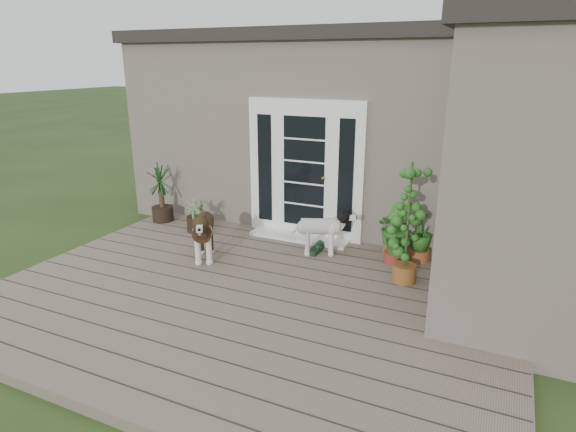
% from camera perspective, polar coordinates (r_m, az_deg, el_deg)
% --- Properties ---
extents(deck, '(6.20, 4.60, 0.12)m').
position_cam_1_polar(deck, '(5.96, -4.63, -9.64)').
color(deck, '#6B5B4C').
rests_on(deck, ground).
extents(house_main, '(7.40, 4.00, 3.10)m').
position_cam_1_polar(house_main, '(9.31, 8.19, 9.93)').
color(house_main, '#665E54').
rests_on(house_main, ground).
extents(roof_main, '(7.60, 4.20, 0.20)m').
position_cam_1_polar(roof_main, '(9.23, 8.67, 20.12)').
color(roof_main, '#2D2826').
rests_on(roof_main, house_main).
extents(house_wing, '(1.60, 2.40, 3.10)m').
position_cam_1_polar(house_wing, '(5.83, 26.76, 3.48)').
color(house_wing, '#665E54').
rests_on(house_wing, ground).
extents(roof_wing, '(1.80, 2.60, 0.20)m').
position_cam_1_polar(roof_wing, '(5.70, 29.19, 19.71)').
color(roof_wing, '#2D2826').
rests_on(roof_wing, house_wing).
extents(door_unit, '(1.90, 0.14, 2.15)m').
position_cam_1_polar(door_unit, '(7.53, 2.03, 5.49)').
color(door_unit, white).
rests_on(door_unit, deck).
extents(door_step, '(1.60, 0.40, 0.05)m').
position_cam_1_polar(door_step, '(7.65, 1.36, -2.50)').
color(door_step, white).
rests_on(door_step, deck).
extents(brindle_dog, '(0.73, 0.91, 0.70)m').
position_cam_1_polar(brindle_dog, '(6.86, -9.91, -2.32)').
color(brindle_dog, '#3D2A16').
rests_on(brindle_dog, deck).
extents(white_dog, '(0.81, 0.57, 0.62)m').
position_cam_1_polar(white_dog, '(6.96, 3.79, -2.13)').
color(white_dog, white).
rests_on(white_dog, deck).
extents(spider_plant, '(0.80, 0.80, 0.66)m').
position_cam_1_polar(spider_plant, '(8.04, -10.65, 0.50)').
color(spider_plant, '#7D965C').
rests_on(spider_plant, deck).
extents(yucca, '(0.88, 0.88, 1.00)m').
position_cam_1_polar(yucca, '(8.66, -14.78, 2.64)').
color(yucca, black).
rests_on(yucca, deck).
extents(herb_a, '(0.61, 0.61, 0.58)m').
position_cam_1_polar(herb_a, '(7.14, 12.20, -2.16)').
color(herb_a, '#1D5D1A').
rests_on(herb_a, deck).
extents(herb_b, '(0.57, 0.57, 0.64)m').
position_cam_1_polar(herb_b, '(6.82, 12.49, -2.92)').
color(herb_b, '#235819').
rests_on(herb_b, deck).
extents(herb_c, '(0.47, 0.47, 0.57)m').
position_cam_1_polar(herb_c, '(7.00, 15.35, -2.89)').
color(herb_c, '#225718').
rests_on(herb_c, deck).
extents(sapling, '(0.60, 0.60, 1.61)m').
position_cam_1_polar(sapling, '(6.10, 14.00, -0.67)').
color(sapling, '#1D4D16').
rests_on(sapling, deck).
extents(clog_left, '(0.16, 0.33, 0.10)m').
position_cam_1_polar(clog_left, '(7.21, 3.55, -3.65)').
color(clog_left, '#14341D').
rests_on(clog_left, deck).
extents(clog_right, '(0.16, 0.32, 0.09)m').
position_cam_1_polar(clog_right, '(7.08, 3.26, -4.07)').
color(clog_right, black).
rests_on(clog_right, deck).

